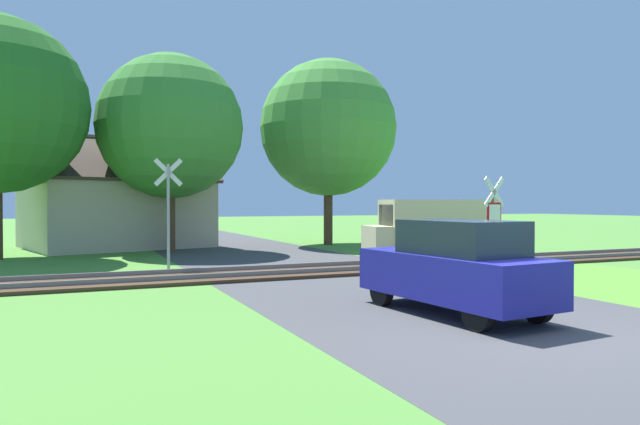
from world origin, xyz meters
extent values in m
plane|color=#4C8433|center=(0.00, 0.00, 0.00)|extent=(160.00, 160.00, 0.00)
cube|color=#424244|center=(0.00, 2.00, 0.00)|extent=(7.14, 80.00, 0.01)
cube|color=#422D1E|center=(0.00, 8.42, 0.05)|extent=(60.00, 2.60, 0.10)
cube|color=slate|center=(0.00, 9.14, 0.16)|extent=(60.00, 0.08, 0.12)
cube|color=slate|center=(0.00, 7.70, 0.16)|extent=(60.00, 0.08, 0.12)
cylinder|color=brown|center=(4.04, 5.38, 1.28)|extent=(0.10, 0.10, 2.57)
cube|color=red|center=(4.05, 5.31, 1.82)|extent=(0.59, 0.16, 0.60)
cube|color=white|center=(4.06, 5.29, 1.82)|extent=(0.48, 0.12, 0.49)
cube|color=white|center=(4.05, 5.31, 2.42)|extent=(0.86, 0.22, 0.88)
cube|color=white|center=(4.05, 5.31, 2.42)|extent=(0.86, 0.22, 0.88)
cylinder|color=#9E9EA5|center=(-4.10, 10.62, 1.65)|extent=(0.09, 0.09, 3.31)
cube|color=white|center=(-4.09, 10.68, 3.06)|extent=(0.86, 0.21, 0.88)
cube|color=white|center=(-4.09, 10.68, 3.06)|extent=(0.86, 0.21, 0.88)
cube|color=#C6B293|center=(-4.89, 21.49, 1.60)|extent=(8.91, 8.01, 3.21)
cube|color=#473833|center=(-4.49, 19.98, 4.17)|extent=(8.57, 5.46, 2.25)
cube|color=#473833|center=(-5.30, 23.01, 4.17)|extent=(8.57, 5.46, 2.25)
cube|color=brown|center=(-2.89, 22.03, 4.36)|extent=(0.61, 0.61, 1.10)
cylinder|color=#513823|center=(5.06, 18.89, 1.66)|extent=(0.45, 0.45, 3.32)
sphere|color=#478E38|center=(5.06, 18.89, 5.90)|extent=(6.88, 6.88, 6.88)
cylinder|color=#513823|center=(-2.89, 17.92, 1.54)|extent=(0.37, 0.37, 3.09)
sphere|color=#3D8433|center=(-2.89, 17.92, 5.44)|extent=(6.26, 6.26, 6.26)
cube|color=beige|center=(6.19, 11.10, 1.29)|extent=(4.47, 2.63, 1.90)
cube|color=beige|center=(3.79, 11.54, 0.79)|extent=(1.01, 1.90, 0.90)
cube|color=#19232D|center=(4.15, 11.48, 1.62)|extent=(0.33, 1.60, 0.85)
cube|color=navy|center=(6.37, 12.04, 0.96)|extent=(3.72, 0.69, 0.16)
cylinder|color=black|center=(4.93, 12.13, 0.34)|extent=(0.70, 0.30, 0.68)
cylinder|color=black|center=(4.65, 10.59, 0.34)|extent=(0.70, 0.30, 0.68)
cylinder|color=black|center=(7.74, 11.61, 0.34)|extent=(0.70, 0.30, 0.68)
cylinder|color=black|center=(7.46, 10.08, 0.34)|extent=(0.70, 0.30, 0.68)
cube|color=navy|center=(-0.19, 1.48, 0.72)|extent=(2.01, 4.14, 0.84)
cube|color=#19232D|center=(-0.17, 1.28, 1.46)|extent=(1.59, 2.32, 0.64)
cylinder|color=black|center=(0.38, 2.90, 0.30)|extent=(0.24, 0.61, 0.60)
cylinder|color=black|center=(-1.02, 2.76, 0.30)|extent=(0.24, 0.61, 0.60)
cylinder|color=black|center=(0.63, 0.19, 0.30)|extent=(0.24, 0.61, 0.60)
cylinder|color=black|center=(-0.76, 0.06, 0.30)|extent=(0.24, 0.61, 0.60)
camera|label=1|loc=(-6.81, -7.40, 2.10)|focal=32.00mm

